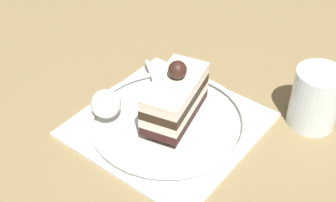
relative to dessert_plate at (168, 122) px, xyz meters
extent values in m
plane|color=olive|center=(0.00, 0.01, -0.01)|extent=(2.40, 2.40, 0.00)
cube|color=white|center=(0.00, 0.00, 0.00)|extent=(0.28, 0.28, 0.01)
torus|color=white|center=(0.00, 0.00, 0.01)|extent=(0.26, 0.26, 0.01)
cube|color=black|center=(0.01, 0.01, 0.02)|extent=(0.06, 0.12, 0.01)
cube|color=#F6D9C2|center=(0.01, 0.01, 0.03)|extent=(0.06, 0.12, 0.01)
cube|color=black|center=(0.01, 0.01, 0.04)|extent=(0.06, 0.12, 0.01)
cube|color=#F6DDCD|center=(0.01, 0.01, 0.06)|extent=(0.06, 0.12, 0.01)
cube|color=#EFE3CB|center=(0.01, 0.01, 0.07)|extent=(0.06, 0.12, 0.00)
sphere|color=#351D17|center=(0.01, 0.02, 0.08)|extent=(0.03, 0.03, 0.03)
ellipsoid|color=white|center=(-0.08, -0.04, 0.03)|extent=(0.04, 0.04, 0.04)
cube|color=silver|center=(-0.07, 0.08, 0.01)|extent=(0.05, 0.05, 0.00)
cube|color=silver|center=(-0.05, 0.05, 0.01)|extent=(0.02, 0.02, 0.00)
cube|color=silver|center=(-0.03, 0.03, 0.01)|extent=(0.02, 0.02, 0.00)
cube|color=silver|center=(-0.03, 0.03, 0.01)|extent=(0.02, 0.02, 0.00)
cube|color=silver|center=(-0.03, 0.04, 0.01)|extent=(0.02, 0.02, 0.00)
cube|color=silver|center=(-0.03, 0.04, 0.01)|extent=(0.02, 0.02, 0.00)
cylinder|color=silver|center=(0.18, 0.10, 0.04)|extent=(0.07, 0.07, 0.09)
cylinder|color=#B7232D|center=(0.18, 0.10, 0.01)|extent=(0.06, 0.06, 0.04)
camera|label=1|loc=(0.23, -0.44, 0.45)|focal=49.65mm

